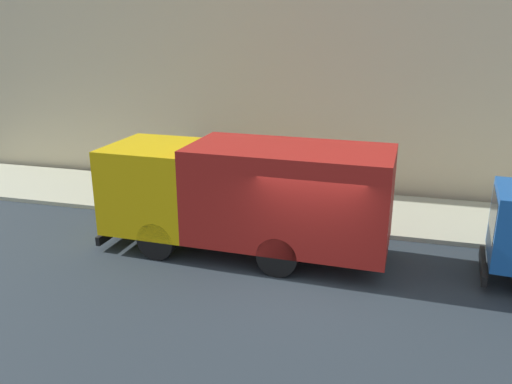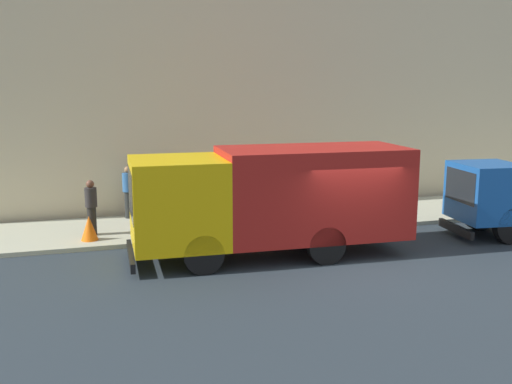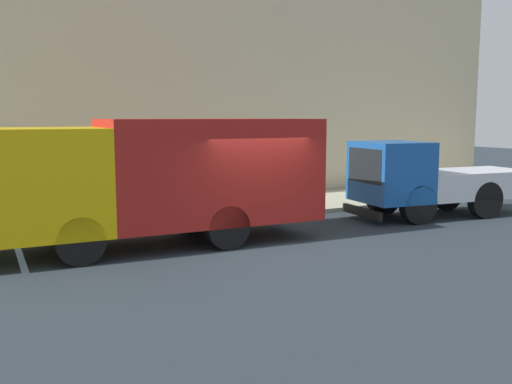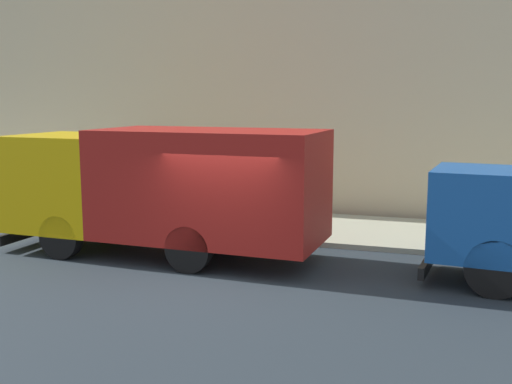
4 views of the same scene
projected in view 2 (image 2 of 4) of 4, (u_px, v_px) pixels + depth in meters
name	position (u px, v px, depth m)	size (l,w,h in m)	color
ground	(353.00, 262.00, 15.40)	(80.00, 80.00, 0.00)	#273138
sidewalk	(290.00, 219.00, 19.98)	(3.73, 30.00, 0.13)	#B0B197
building_facade	(270.00, 57.00, 21.19)	(0.50, 30.00, 11.15)	beige
large_utility_truck	(272.00, 196.00, 15.69)	(2.71, 7.58, 2.93)	#E3B40A
pedestrian_walking	(129.00, 191.00, 19.69)	(0.54, 0.54, 1.76)	#232625
pedestrian_standing	(91.00, 206.00, 17.47)	(0.36, 0.36, 1.67)	black
pedestrian_third	(155.00, 197.00, 18.97)	(0.42, 0.42, 1.63)	#432F54
traffic_cone_orange	(89.00, 228.00, 16.98)	(0.50, 0.50, 0.71)	orange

